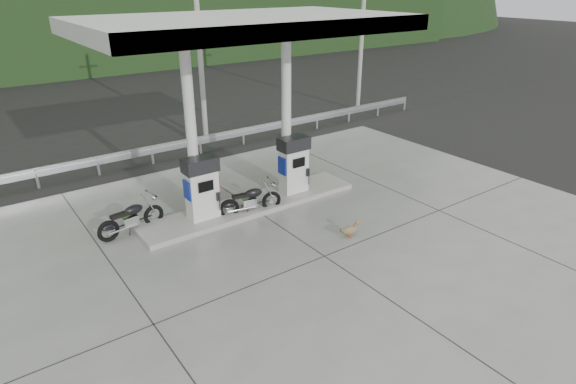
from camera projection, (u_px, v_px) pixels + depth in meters
ground at (301, 241)px, 12.91m from camera, size 160.00×160.00×0.00m
forecourt_apron at (301, 241)px, 12.90m from camera, size 18.00×14.00×0.02m
pump_island at (252, 205)px, 14.72m from camera, size 7.00×1.40×0.15m
gas_pump_left at (202, 188)px, 13.47m from camera, size 0.95×0.55×1.80m
gas_pump_right at (294, 165)px, 15.18m from camera, size 0.95×0.55×1.80m
canopy_column_left at (191, 130)px, 13.12m from camera, size 0.30×0.30×5.00m
canopy_column_right at (286, 112)px, 14.83m from camera, size 0.30×0.30×5.00m
canopy_roof at (245, 23)px, 12.58m from camera, size 8.50×5.00×0.40m
guardrail at (176, 141)px, 18.55m from camera, size 26.00×0.16×1.42m
road at (145, 136)px, 21.44m from camera, size 60.00×7.00×0.01m
utility_pole_b at (199, 45)px, 19.40m from camera, size 0.22×0.22×8.00m
utility_pole_c at (362, 32)px, 24.20m from camera, size 0.22×0.22×8.00m
tree_band at (45, 32)px, 33.95m from camera, size 80.00×6.00×6.00m
motorcycle_left at (131, 219)px, 13.12m from camera, size 1.89×0.85×0.86m
motorcycle_right at (251, 201)px, 14.18m from camera, size 1.88×0.91×0.86m
duck at (349, 231)px, 12.98m from camera, size 0.57×0.29×0.40m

